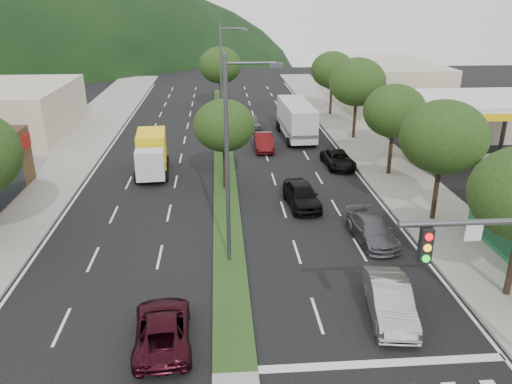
{
  "coord_description": "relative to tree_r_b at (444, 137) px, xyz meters",
  "views": [
    {
      "loc": [
        -0.33,
        -13.79,
        12.25
      ],
      "look_at": [
        1.6,
        11.59,
        2.25
      ],
      "focal_mm": 35.0,
      "sensor_mm": 36.0,
      "label": 1
    }
  ],
  "objects": [
    {
      "name": "tree_med_far",
      "position": [
        -12.0,
        32.0,
        -0.03
      ],
      "size": [
        4.8,
        4.8,
        6.94
      ],
      "color": "black",
      "rests_on": "median"
    },
    {
      "name": "bldg_left_far",
      "position": [
        -31.0,
        22.0,
        -2.74
      ],
      "size": [
        9.0,
        14.0,
        4.6
      ],
      "primitive_type": "cube",
      "color": "#C1B699",
      "rests_on": "ground"
    },
    {
      "name": "sidewalk_right",
      "position": [
        0.5,
        13.0,
        -4.96
      ],
      "size": [
        5.0,
        90.0,
        0.15
      ],
      "primitive_type": "cube",
      "color": "gray",
      "rests_on": "ground"
    },
    {
      "name": "gas_canopy",
      "position": [
        7.0,
        10.0,
        -0.39
      ],
      "size": [
        12.2,
        8.2,
        5.25
      ],
      "color": "silver",
      "rests_on": "ground"
    },
    {
      "name": "streetlight_near",
      "position": [
        -11.79,
        -4.0,
        0.55
      ],
      "size": [
        2.6,
        0.25,
        10.0
      ],
      "color": "#47494C",
      "rests_on": "ground"
    },
    {
      "name": "tree_med_near",
      "position": [
        -12.0,
        6.0,
        -0.61
      ],
      "size": [
        4.0,
        4.0,
        6.02
      ],
      "color": "black",
      "rests_on": "median"
    },
    {
      "name": "tree_r_b",
      "position": [
        0.0,
        0.0,
        0.0
      ],
      "size": [
        4.8,
        4.8,
        6.94
      ],
      "color": "black",
      "rests_on": "sidewalk_right"
    },
    {
      "name": "car_queue_e",
      "position": [
        -9.08,
        22.49,
        -4.4
      ],
      "size": [
        1.84,
        3.87,
        1.28
      ],
      "primitive_type": "imported",
      "rotation": [
        0.0,
        0.0,
        0.09
      ],
      "color": "#54545A",
      "rests_on": "ground"
    },
    {
      "name": "sidewalk_left",
      "position": [
        -25.0,
        13.0,
        -4.96
      ],
      "size": [
        6.0,
        90.0,
        0.15
      ],
      "primitive_type": "cube",
      "color": "gray",
      "rests_on": "ground"
    },
    {
      "name": "sedan_silver",
      "position": [
        -5.59,
        -9.02,
        -4.29
      ],
      "size": [
        2.15,
        4.68,
        1.49
      ],
      "primitive_type": "imported",
      "rotation": [
        0.0,
        0.0,
        -0.13
      ],
      "color": "#94969B",
      "rests_on": "ground"
    },
    {
      "name": "median",
      "position": [
        -12.0,
        16.0,
        -4.98
      ],
      "size": [
        1.6,
        56.0,
        0.12
      ],
      "primitive_type": "cube",
      "color": "#1C3714",
      "rests_on": "ground"
    },
    {
      "name": "streetlight_mid",
      "position": [
        -11.79,
        21.0,
        0.55
      ],
      "size": [
        2.6,
        0.25,
        10.0
      ],
      "color": "#47494C",
      "rests_on": "ground"
    },
    {
      "name": "tree_r_e",
      "position": [
        0.0,
        28.0,
        -0.14
      ],
      "size": [
        4.6,
        4.6,
        6.71
      ],
      "color": "black",
      "rests_on": "sidewalk_right"
    },
    {
      "name": "car_queue_b",
      "position": [
        -4.32,
        -2.31,
        -4.4
      ],
      "size": [
        2.21,
        4.56,
        1.28
      ],
      "primitive_type": "imported",
      "rotation": [
        0.0,
        0.0,
        0.1
      ],
      "color": "#515056",
      "rests_on": "ground"
    },
    {
      "name": "car_queue_c",
      "position": [
        -8.56,
        15.17,
        -4.33
      ],
      "size": [
        1.56,
        4.3,
        1.41
      ],
      "primitive_type": "imported",
      "rotation": [
        0.0,
        0.0,
        -0.01
      ],
      "color": "#500D0E",
      "rests_on": "ground"
    },
    {
      "name": "tree_r_d",
      "position": [
        0.0,
        18.0,
        0.14
      ],
      "size": [
        5.0,
        5.0,
        7.17
      ],
      "color": "black",
      "rests_on": "sidewalk_right"
    },
    {
      "name": "bldg_right_far",
      "position": [
        7.5,
        32.0,
        -2.44
      ],
      "size": [
        10.0,
        16.0,
        5.2
      ],
      "primitive_type": "cube",
      "color": "#C1B699",
      "rests_on": "ground"
    },
    {
      "name": "box_truck",
      "position": [
        -17.34,
        9.95,
        -3.67
      ],
      "size": [
        2.65,
        6.0,
        2.89
      ],
      "rotation": [
        0.0,
        0.0,
        3.22
      ],
      "color": "silver",
      "rests_on": "ground"
    },
    {
      "name": "motorhome",
      "position": [
        -5.22,
        18.97,
        -3.33
      ],
      "size": [
        2.89,
        8.44,
        3.21
      ],
      "rotation": [
        0.0,
        0.0,
        0.03
      ],
      "color": "#BDBDBD",
      "rests_on": "ground"
    },
    {
      "name": "car_queue_d",
      "position": [
        -3.26,
        10.17,
        -4.44
      ],
      "size": [
        2.16,
        4.38,
        1.19
      ],
      "primitive_type": "imported",
      "rotation": [
        0.0,
        0.0,
        0.04
      ],
      "color": "black",
      "rests_on": "ground"
    },
    {
      "name": "tree_r_c",
      "position": [
        0.0,
        8.0,
        -0.29
      ],
      "size": [
        4.4,
        4.4,
        6.48
      ],
      "color": "black",
      "rests_on": "sidewalk_right"
    },
    {
      "name": "car_queue_a",
      "position": [
        -7.31,
        2.69,
        -4.28
      ],
      "size": [
        2.15,
        4.59,
        1.52
      ],
      "primitive_type": "imported",
      "rotation": [
        0.0,
        0.0,
        0.08
      ],
      "color": "black",
      "rests_on": "ground"
    },
    {
      "name": "ground",
      "position": [
        -12.0,
        -12.0,
        -5.04
      ],
      "size": [
        160.0,
        160.0,
        0.0
      ],
      "primitive_type": "plane",
      "color": "black",
      "rests_on": "ground"
    },
    {
      "name": "suv_maroon",
      "position": [
        -14.65,
        -10.0,
        -4.41
      ],
      "size": [
        2.41,
        4.63,
        1.25
      ],
      "primitive_type": "imported",
      "rotation": [
        0.0,
        0.0,
        3.22
      ],
      "color": "black",
      "rests_on": "ground"
    }
  ]
}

